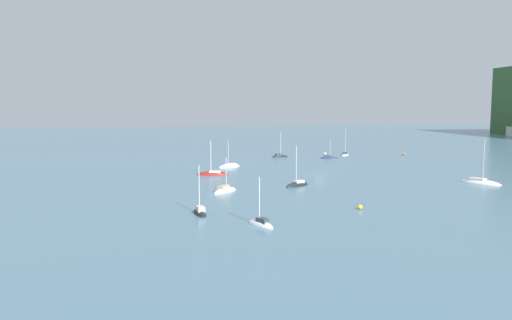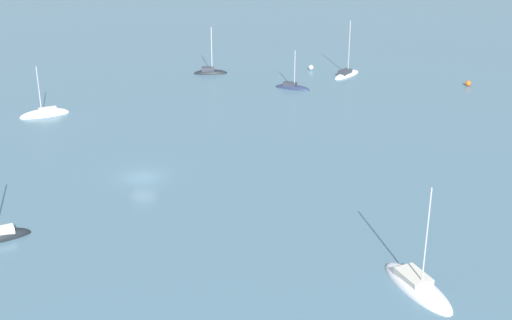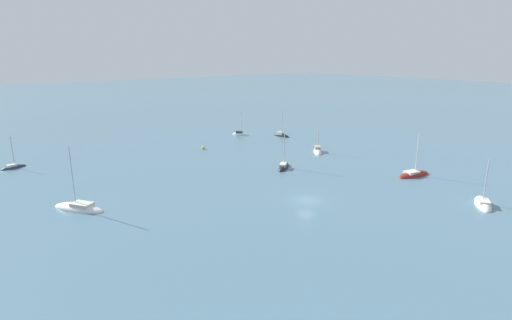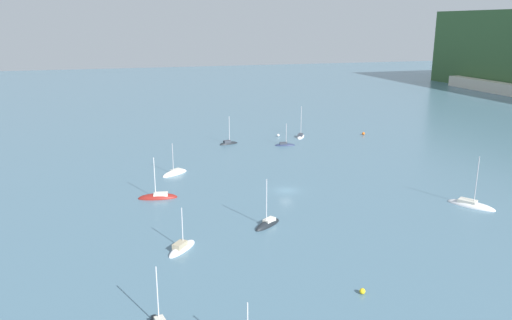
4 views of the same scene
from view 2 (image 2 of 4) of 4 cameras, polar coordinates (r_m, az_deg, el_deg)
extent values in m
plane|color=slate|center=(81.66, -9.05, -1.35)|extent=(600.00, 600.00, 0.00)
cube|color=silver|center=(71.83, -19.69, -5.35)|extent=(2.31, 2.54, 0.60)
ellipsoid|color=black|center=(120.49, -3.66, 6.93)|extent=(2.90, 5.83, 1.37)
cube|color=#333842|center=(120.28, -3.88, 7.26)|extent=(1.57, 2.23, 0.73)
cylinder|color=silver|center=(119.43, -3.57, 8.82)|extent=(0.14, 0.14, 7.44)
ellipsoid|color=#232D4C|center=(112.32, 2.94, 5.74)|extent=(2.77, 5.88, 1.21)
cube|color=#333842|center=(112.27, 2.73, 6.08)|extent=(1.53, 2.23, 0.60)
cylinder|color=#B2B2B7|center=(111.32, 3.11, 7.30)|extent=(0.14, 0.14, 5.75)
ellipsoid|color=white|center=(104.48, -16.56, 3.45)|extent=(5.54, 6.86, 1.84)
cube|color=silver|center=(104.30, -16.31, 3.88)|extent=(2.61, 2.87, 0.47)
cylinder|color=#B2B2B7|center=(103.29, -16.98, 5.41)|extent=(0.14, 0.14, 6.59)
ellipsoid|color=silver|center=(62.17, 12.80, -10.01)|extent=(8.68, 7.10, 1.76)
cube|color=beige|center=(62.21, 12.48, -9.10)|extent=(3.65, 3.33, 0.61)
cylinder|color=#B2B2B7|center=(59.34, 13.47, -6.13)|extent=(0.14, 0.14, 9.08)
ellipsoid|color=silver|center=(120.04, 7.26, 6.73)|extent=(6.56, 4.92, 1.30)
cube|color=#333842|center=(119.42, 7.14, 7.00)|extent=(2.69, 2.33, 0.71)
cylinder|color=#B2B2B7|center=(119.08, 7.46, 8.94)|extent=(0.14, 0.14, 8.74)
sphere|color=white|center=(122.63, 4.42, 7.39)|extent=(0.82, 0.82, 0.82)
sphere|color=orange|center=(118.16, 16.62, 5.90)|extent=(0.88, 0.88, 0.88)
camera|label=1|loc=(73.30, -111.42, -23.49)|focal=35.00mm
camera|label=3|loc=(114.54, 19.20, 16.50)|focal=28.00mm
camera|label=4|loc=(61.09, -98.14, -4.01)|focal=35.00mm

